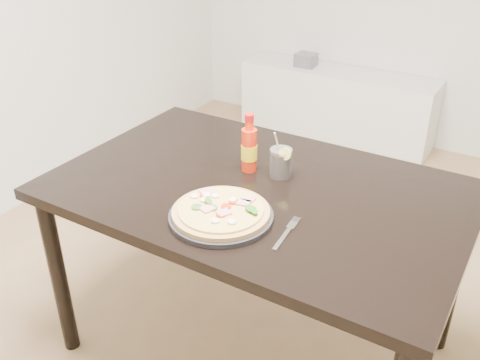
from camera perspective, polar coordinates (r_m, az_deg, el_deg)
The scene contains 8 objects.
dining_table at distance 1.87m, azimuth 1.90°, elevation -2.84°, with size 1.40×0.90×0.75m.
plate at distance 1.65m, azimuth -2.04°, elevation -3.88°, with size 0.32×0.32×0.02m, color black.
pizza at distance 1.64m, azimuth -2.05°, elevation -3.29°, with size 0.30×0.30×0.03m.
hot_sauce_bottle at distance 1.90m, azimuth 0.98°, elevation 3.37°, with size 0.06×0.06×0.22m.
cola_cup at distance 1.88m, azimuth 4.36°, elevation 1.81°, with size 0.09×0.08×0.17m.
fork at distance 1.60m, azimuth 5.06°, elevation -5.54°, with size 0.03×0.19×0.00m.
media_console at distance 4.00m, azimuth 10.18°, elevation 7.95°, with size 1.40×0.34×0.50m, color white.
cd_stack at distance 3.98m, azimuth 7.04°, elevation 12.60°, with size 0.14×0.12×0.09m.
Camera 1 is at (0.51, -1.44, 1.66)m, focal length 40.00 mm.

